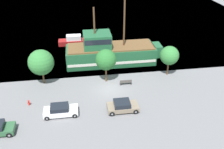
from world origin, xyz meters
TOP-DOWN VIEW (x-y plane):
  - ground_plane at (0.00, 0.00)m, footprint 160.00×160.00m
  - water_surface at (0.00, 44.00)m, footprint 80.00×80.00m
  - pirate_ship at (1.12, 8.24)m, footprint 16.05×4.81m
  - moored_boat_dockside at (-4.40, 17.04)m, footprint 7.06×1.92m
  - parked_car_curb_front at (0.96, -5.05)m, footprint 3.87×2.01m
  - parked_car_curb_rear at (-6.66, -4.84)m, footprint 4.14×1.84m
  - fire_hydrant at (-10.83, -2.25)m, footprint 0.42×0.25m
  - bench_promenade_east at (2.52, 0.81)m, footprint 1.72×0.45m
  - tree_row_east at (-9.39, 3.04)m, footprint 3.66×3.66m
  - tree_row_mideast at (-0.20, 2.22)m, footprint 3.04×3.04m
  - tree_row_midwest at (9.54, 2.86)m, footprint 2.87×2.87m

SIDE VIEW (x-z plane):
  - ground_plane at x=0.00m, z-range 0.00..0.00m
  - water_surface at x=0.00m, z-range 0.00..0.00m
  - fire_hydrant at x=-10.83m, z-range 0.03..0.79m
  - bench_promenade_east at x=2.52m, z-range 0.01..0.86m
  - parked_car_curb_front at x=0.96m, z-range 0.00..1.35m
  - parked_car_curb_rear at x=-6.66m, z-range -0.01..1.38m
  - moored_boat_dockside at x=-4.40m, z-range -0.24..1.64m
  - pirate_ship at x=1.12m, z-range -3.38..7.32m
  - tree_row_midwest at x=9.54m, z-range 0.92..5.65m
  - tree_row_east at x=-9.39m, z-range 0.79..6.05m
  - tree_row_mideast at x=-0.20m, z-range 1.03..6.14m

